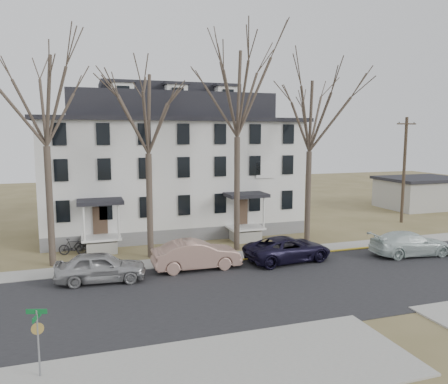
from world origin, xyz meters
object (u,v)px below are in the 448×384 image
object	(u,v)px
utility_pole_far	(404,169)
car_silver	(101,268)
tree_far_left	(44,93)
car_navy	(288,249)
bicycle_left	(88,245)
car_white	(410,244)
car_tan	(197,255)
bicycle_right	(73,247)
tree_mid_right	(310,111)
street_sign	(38,332)
tree_mid_left	(147,108)
boarding_house	(170,166)
tree_center	(237,87)

from	to	relation	value
utility_pole_far	car_silver	xyz separation A→B (m)	(-26.81, -8.32, -4.09)
tree_far_left	utility_pole_far	size ratio (longest dim) A/B	1.44
car_navy	bicycle_left	distance (m)	13.57
car_white	car_silver	bearing A→B (deg)	92.95
car_tan	car_navy	xyz separation A→B (m)	(5.91, -0.20, -0.08)
car_silver	bicycle_right	xyz separation A→B (m)	(-1.54, 6.04, -0.26)
tree_mid_right	car_tan	xyz separation A→B (m)	(-9.31, -3.54, -8.74)
tree_far_left	street_sign	bearing A→B (deg)	-88.55
tree_mid_left	car_white	world-z (taller)	tree_mid_left
boarding_house	tree_far_left	distance (m)	13.12
tree_mid_right	tree_far_left	bearing A→B (deg)	180.00
boarding_house	bicycle_right	world-z (taller)	boarding_house
tree_mid_right	utility_pole_far	xyz separation A→B (m)	(12.00, 4.20, -4.70)
tree_center	bicycle_left	distance (m)	14.73
utility_pole_far	bicycle_left	distance (m)	27.78
boarding_house	car_tan	size ratio (longest dim) A/B	3.99
tree_far_left	street_sign	distance (m)	15.89
tree_far_left	tree_mid_right	size ratio (longest dim) A/B	1.08
tree_center	car_navy	world-z (taller)	tree_center
tree_center	tree_mid_right	distance (m)	5.70
tree_mid_left	car_silver	xyz separation A→B (m)	(-3.31, -4.12, -8.79)
tree_mid_left	car_tan	size ratio (longest dim) A/B	2.45
bicycle_left	tree_mid_right	bearing A→B (deg)	-90.95
tree_mid_right	utility_pole_far	bearing A→B (deg)	19.29
tree_mid_right	street_sign	distance (m)	23.12
bicycle_left	utility_pole_far	bearing A→B (deg)	-77.95
tree_far_left	tree_mid_left	distance (m)	6.05
tree_center	tree_mid_right	world-z (taller)	tree_center
tree_mid_left	street_sign	world-z (taller)	tree_mid_left
tree_center	car_navy	distance (m)	11.16
car_tan	bicycle_left	world-z (taller)	car_tan
car_silver	car_white	xyz separation A→B (m)	(19.68, -0.94, -0.04)
tree_center	car_silver	xyz separation A→B (m)	(-9.31, -4.12, -10.27)
tree_far_left	bicycle_right	distance (m)	10.04
tree_center	bicycle_right	xyz separation A→B (m)	(-10.85, 1.92, -10.53)
utility_pole_far	bicycle_right	bearing A→B (deg)	-175.40
car_tan	car_navy	size ratio (longest dim) A/B	0.93
tree_center	street_sign	xyz separation A→B (m)	(-11.66, -13.27, -9.48)
tree_center	street_sign	distance (m)	20.05
car_navy	boarding_house	bearing A→B (deg)	17.29
car_silver	street_sign	xyz separation A→B (m)	(-2.35, -9.15, 0.79)
bicycle_right	street_sign	bearing A→B (deg)	-170.14
boarding_house	car_tan	world-z (taller)	boarding_house
car_silver	bicycle_left	size ratio (longest dim) A/B	2.64
boarding_house	tree_mid_left	size ratio (longest dim) A/B	1.63
car_navy	tree_far_left	bearing A→B (deg)	69.25
boarding_house	utility_pole_far	world-z (taller)	boarding_house
tree_center	bicycle_right	world-z (taller)	tree_center
tree_far_left	car_navy	size ratio (longest dim) A/B	2.46
boarding_house	street_sign	size ratio (longest dim) A/B	8.71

